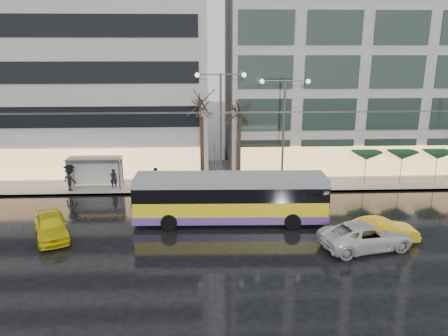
{
  "coord_description": "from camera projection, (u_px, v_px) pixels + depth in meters",
  "views": [
    {
      "loc": [
        0.74,
        -23.27,
        11.0
      ],
      "look_at": [
        2.0,
        5.0,
        3.2
      ],
      "focal_mm": 35.0,
      "sensor_mm": 36.0,
      "label": 1
    }
  ],
  "objects": [
    {
      "name": "ground",
      "position": [
        193.0,
        244.0,
        25.3
      ],
      "size": [
        140.0,
        140.0,
        0.0
      ],
      "primitive_type": "plane",
      "color": "black",
      "rests_on": "ground"
    },
    {
      "name": "sidewalk",
      "position": [
        220.0,
        175.0,
        38.85
      ],
      "size": [
        80.0,
        10.0,
        0.15
      ],
      "primitive_type": "cube",
      "color": "gray",
      "rests_on": "ground"
    },
    {
      "name": "kerb",
      "position": [
        222.0,
        193.0,
        34.08
      ],
      "size": [
        80.0,
        0.1,
        0.15
      ],
      "primitive_type": "cube",
      "color": "slate",
      "rests_on": "ground"
    },
    {
      "name": "building_left",
      "position": [
        21.0,
        46.0,
        39.95
      ],
      "size": [
        34.0,
        14.0,
        22.0
      ],
      "primitive_type": "cube",
      "color": "#A3A19C",
      "rests_on": "sidewalk"
    },
    {
      "name": "building_right",
      "position": [
        398.0,
        30.0,
        41.05
      ],
      "size": [
        32.0,
        14.0,
        25.0
      ],
      "primitive_type": "cube",
      "color": "#A3A19C",
      "rests_on": "sidewalk"
    },
    {
      "name": "trolleybus",
      "position": [
        230.0,
        200.0,
        28.16
      ],
      "size": [
        12.38,
        4.97,
        5.71
      ],
      "color": "yellow",
      "rests_on": "ground"
    },
    {
      "name": "catenary",
      "position": [
        209.0,
        144.0,
        31.86
      ],
      "size": [
        42.24,
        5.12,
        7.0
      ],
      "color": "#595B60",
      "rests_on": "ground"
    },
    {
      "name": "bus_shelter",
      "position": [
        91.0,
        166.0,
        34.72
      ],
      "size": [
        4.2,
        1.6,
        2.51
      ],
      "color": "#595B60",
      "rests_on": "sidewalk"
    },
    {
      "name": "street_lamp_near",
      "position": [
        221.0,
        114.0,
        34.2
      ],
      "size": [
        3.96,
        0.36,
        9.03
      ],
      "color": "#595B60",
      "rests_on": "sidewalk"
    },
    {
      "name": "street_lamp_far",
      "position": [
        284.0,
        117.0,
        34.48
      ],
      "size": [
        3.96,
        0.36,
        8.53
      ],
      "color": "#595B60",
      "rests_on": "sidewalk"
    },
    {
      "name": "tree_a",
      "position": [
        201.0,
        100.0,
        34.03
      ],
      "size": [
        3.2,
        3.2,
        8.4
      ],
      "color": "black",
      "rests_on": "sidewalk"
    },
    {
      "name": "tree_b",
      "position": [
        239.0,
        108.0,
        34.54
      ],
      "size": [
        3.2,
        3.2,
        7.7
      ],
      "color": "black",
      "rests_on": "sidewalk"
    },
    {
      "name": "parasol_a",
      "position": [
        366.0,
        156.0,
        35.84
      ],
      "size": [
        2.5,
        2.5,
        2.65
      ],
      "color": "#595B60",
      "rests_on": "sidewalk"
    },
    {
      "name": "parasol_b",
      "position": [
        402.0,
        155.0,
        35.97
      ],
      "size": [
        2.5,
        2.5,
        2.65
      ],
      "color": "#595B60",
      "rests_on": "sidewalk"
    },
    {
      "name": "parasol_c",
      "position": [
        438.0,
        155.0,
        36.1
      ],
      "size": [
        2.5,
        2.5,
        2.65
      ],
      "color": "#595B60",
      "rests_on": "sidewalk"
    },
    {
      "name": "taxi_a",
      "position": [
        51.0,
        226.0,
        26.02
      ],
      "size": [
        3.34,
        4.73,
        1.5
      ],
      "primitive_type": "imported",
      "rotation": [
        0.0,
        0.0,
        0.4
      ],
      "color": "#D9C90B",
      "rests_on": "ground"
    },
    {
      "name": "taxi_b",
      "position": [
        382.0,
        230.0,
        25.55
      ],
      "size": [
        4.18,
        1.55,
        1.37
      ],
      "primitive_type": "imported",
      "rotation": [
        0.0,
        0.0,
        1.6
      ],
      "color": "yellow",
      "rests_on": "ground"
    },
    {
      "name": "sedan_silver",
      "position": [
        366.0,
        236.0,
        24.67
      ],
      "size": [
        5.75,
        3.57,
        1.49
      ],
      "primitive_type": "imported",
      "rotation": [
        0.0,
        0.0,
        1.79
      ],
      "color": "silver",
      "rests_on": "ground"
    },
    {
      "name": "pedestrian_a",
      "position": [
        113.0,
        170.0,
        34.72
      ],
      "size": [
        1.17,
        1.19,
        2.19
      ],
      "color": "black",
      "rests_on": "sidewalk"
    },
    {
      "name": "pedestrian_b",
      "position": [
        155.0,
        178.0,
        34.87
      ],
      "size": [
        0.85,
        0.68,
        1.67
      ],
      "color": "black",
      "rests_on": "sidewalk"
    },
    {
      "name": "pedestrian_c",
      "position": [
        69.0,
        177.0,
        34.11
      ],
      "size": [
        1.38,
        1.21,
        2.11
      ],
      "color": "black",
      "rests_on": "sidewalk"
    }
  ]
}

